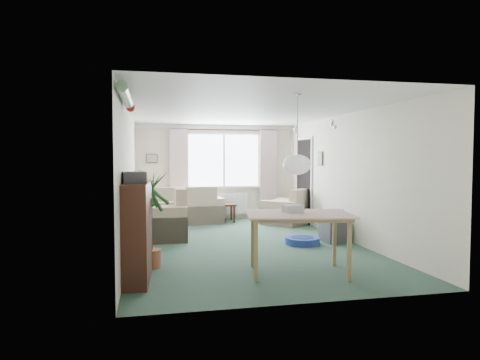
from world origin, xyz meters
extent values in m
plane|color=#2A4739|center=(0.00, 0.00, 0.00)|extent=(6.50, 6.50, 0.00)
cube|color=white|center=(0.20, 3.23, 1.50)|extent=(1.80, 0.03, 1.30)
cube|color=black|center=(0.20, 3.15, 2.27)|extent=(2.60, 0.03, 0.03)
cube|color=beige|center=(-0.95, 3.13, 1.27)|extent=(0.45, 0.08, 2.00)
cube|color=beige|center=(1.35, 3.13, 1.27)|extent=(0.45, 0.08, 2.00)
cube|color=white|center=(0.20, 3.19, 0.40)|extent=(1.20, 0.10, 0.55)
cube|color=black|center=(1.99, 2.20, 1.00)|extent=(0.03, 0.95, 2.00)
sphere|color=white|center=(0.20, -2.30, 1.48)|extent=(0.36, 0.36, 0.36)
cylinder|color=#196626|center=(-1.92, -2.30, 2.28)|extent=(1.60, 1.60, 0.12)
sphere|color=silver|center=(1.30, 0.90, 2.22)|extent=(0.20, 0.20, 0.20)
sphere|color=silver|center=(1.60, -0.30, 2.22)|extent=(0.20, 0.20, 0.20)
cube|color=brown|center=(-1.60, 3.23, 1.55)|extent=(0.28, 0.03, 0.22)
cube|color=brown|center=(1.98, 1.20, 1.55)|extent=(0.03, 0.24, 0.30)
cube|color=tan|center=(-0.84, 2.75, 0.45)|extent=(1.82, 1.02, 0.89)
cube|color=#CAAE99|center=(1.48, 2.06, 0.42)|extent=(1.29, 1.29, 0.84)
cube|color=beige|center=(-1.50, 0.80, 0.49)|extent=(1.04, 1.09, 0.97)
cube|color=black|center=(-0.11, 2.75, 0.22)|extent=(1.02, 0.59, 0.45)
cube|color=#503129|center=(-0.01, 2.72, 0.53)|extent=(0.12, 0.05, 0.16)
cube|color=black|center=(-1.84, -1.99, 0.63)|extent=(0.41, 1.05, 1.25)
cube|color=#353439|center=(-1.85, -2.00, 1.32)|extent=(0.32, 0.38, 0.14)
cylinder|color=#295D20|center=(-1.65, -1.35, 0.70)|extent=(0.73, 0.73, 1.39)
cube|color=tan|center=(0.29, -2.09, 0.40)|extent=(1.42, 1.08, 0.80)
cube|color=silver|center=(0.25, -2.00, 0.86)|extent=(0.28, 0.22, 0.12)
cube|color=#37373C|center=(1.70, -0.17, 0.22)|extent=(0.46, 0.50, 0.43)
cylinder|color=navy|center=(1.04, -0.25, 0.06)|extent=(0.66, 0.66, 0.12)
camera|label=1|loc=(-1.66, -7.53, 1.57)|focal=32.00mm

